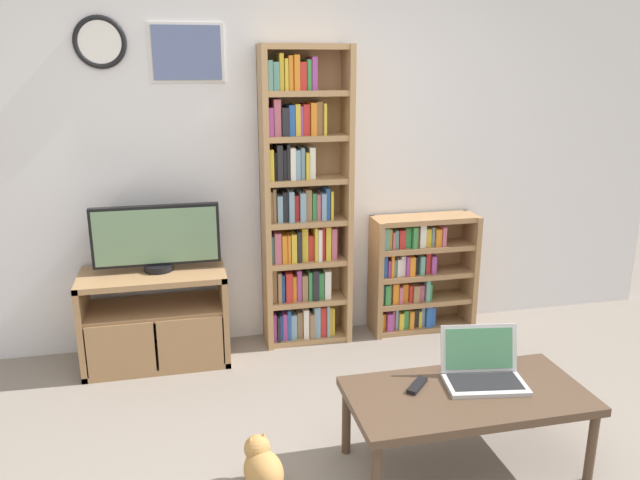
{
  "coord_description": "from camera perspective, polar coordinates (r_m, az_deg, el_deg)",
  "views": [
    {
      "loc": [
        -0.6,
        -2.07,
        1.88
      ],
      "look_at": [
        0.12,
        1.1,
        0.94
      ],
      "focal_mm": 35.0,
      "sensor_mm": 36.0,
      "label": 1
    }
  ],
  "objects": [
    {
      "name": "bookshelf_tall",
      "position": [
        4.12,
        -1.66,
        3.03
      ],
      "size": [
        0.58,
        0.25,
        1.97
      ],
      "color": "tan",
      "rests_on": "ground_plane"
    },
    {
      "name": "coffee_table",
      "position": [
        3.06,
        13.27,
        -14.03
      ],
      "size": [
        1.11,
        0.56,
        0.4
      ],
      "color": "#4C3828",
      "rests_on": "ground_plane"
    },
    {
      "name": "cat",
      "position": [
        3.01,
        -5.29,
        -19.97
      ],
      "size": [
        0.29,
        0.38,
        0.25
      ],
      "rotation": [
        0.0,
        0.0,
        0.3
      ],
      "color": "#B78447",
      "rests_on": "ground_plane"
    },
    {
      "name": "tv_stand",
      "position": [
        4.12,
        -14.79,
        -6.9
      ],
      "size": [
        0.9,
        0.45,
        0.6
      ],
      "color": "#9E754C",
      "rests_on": "ground_plane"
    },
    {
      "name": "bookshelf_short",
      "position": [
        4.49,
        8.72,
        -3.06
      ],
      "size": [
        0.74,
        0.25,
        0.83
      ],
      "color": "#9E754C",
      "rests_on": "ground_plane"
    },
    {
      "name": "laptop",
      "position": [
        3.13,
        14.63,
        -11.31
      ],
      "size": [
        0.41,
        0.33,
        0.25
      ],
      "rotation": [
        0.0,
        0.0,
        -0.16
      ],
      "color": "#B7BABC",
      "rests_on": "coffee_table"
    },
    {
      "name": "wall_back",
      "position": [
        4.17,
        -4.66,
        8.21
      ],
      "size": [
        5.83,
        0.09,
        2.6
      ],
      "color": "silver",
      "rests_on": "ground_plane"
    },
    {
      "name": "television",
      "position": [
        3.99,
        -14.74,
        0.19
      ],
      "size": [
        0.78,
        0.18,
        0.42
      ],
      "color": "black",
      "rests_on": "tv_stand"
    },
    {
      "name": "remote_near_laptop",
      "position": [
        3.03,
        8.89,
        -13.0
      ],
      "size": [
        0.14,
        0.15,
        0.02
      ],
      "rotation": [
        0.0,
        0.0,
        2.4
      ],
      "color": "black",
      "rests_on": "coffee_table"
    }
  ]
}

